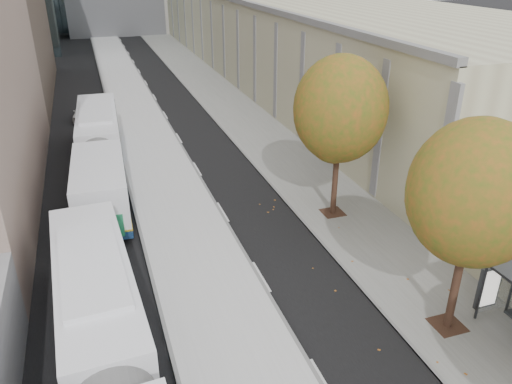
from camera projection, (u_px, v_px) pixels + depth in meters
name	position (u px, v px, depth m)	size (l,w,h in m)	color
bus_platform	(149.00, 145.00, 34.32)	(4.25, 150.00, 0.15)	silver
sidewalk	(259.00, 134.00, 36.65)	(4.75, 150.00, 0.08)	gray
building_tan	(270.00, 24.00, 63.01)	(18.00, 92.00, 8.00)	tan
tree_c	(475.00, 194.00, 15.44)	(4.20, 4.20, 7.28)	black
tree_d	(340.00, 110.00, 23.04)	(4.40, 4.40, 7.60)	black
bus_near	(110.00, 376.00, 13.67)	(3.31, 16.79, 2.78)	white
bus_far	(99.00, 151.00, 29.12)	(3.17, 17.18, 2.85)	white
distant_car	(84.00, 111.00, 39.79)	(1.46, 3.62, 1.23)	silver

